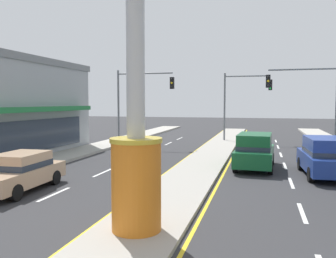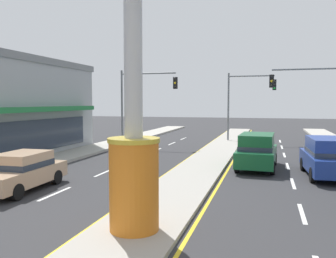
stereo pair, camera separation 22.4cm
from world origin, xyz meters
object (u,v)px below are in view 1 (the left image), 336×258
object	(u,v)px
district_sign	(136,97)
suv_near_right_lane	(325,156)
traffic_light_right_side	(310,93)
sedan_mid_left_lane	(20,171)
traffic_light_left_side	(138,94)
suv_near_left_lane	(255,150)
traffic_light_median_far	(241,95)

from	to	relation	value
district_sign	suv_near_right_lane	bearing A→B (deg)	56.61
suv_near_right_lane	traffic_light_right_side	bearing A→B (deg)	88.11
suv_near_right_lane	sedan_mid_left_lane	bearing A→B (deg)	-153.94
traffic_light_left_side	suv_near_left_lane	size ratio (longest dim) A/B	1.32
traffic_light_right_side	suv_near_left_lane	size ratio (longest dim) A/B	1.32
traffic_light_right_side	traffic_light_median_far	distance (m)	7.59
traffic_light_left_side	sedan_mid_left_lane	size ratio (longest dim) A/B	1.42
traffic_light_median_far	district_sign	bearing A→B (deg)	-93.54
traffic_light_median_far	sedan_mid_left_lane	distance (m)	21.96
traffic_light_median_far	sedan_mid_left_lane	world-z (taller)	traffic_light_median_far
district_sign	suv_near_left_lane	bearing A→B (deg)	74.87
traffic_light_left_side	suv_near_left_lane	distance (m)	12.64
district_sign	traffic_light_median_far	xyz separation A→B (m)	(1.46, 23.64, 0.47)
traffic_light_median_far	suv_near_left_lane	size ratio (longest dim) A/B	1.32
district_sign	traffic_light_median_far	world-z (taller)	district_sign
suv_near_left_lane	sedan_mid_left_lane	bearing A→B (deg)	-140.99
traffic_light_left_side	traffic_light_right_side	bearing A→B (deg)	-2.52
district_sign	traffic_light_right_side	xyz separation A→B (m)	(6.49, 17.96, 0.53)
district_sign	sedan_mid_left_lane	world-z (taller)	district_sign
sedan_mid_left_lane	traffic_light_right_side	bearing A→B (deg)	49.00
traffic_light_median_far	traffic_light_right_side	bearing A→B (deg)	-48.49
suv_near_right_lane	suv_near_left_lane	bearing A→B (deg)	158.42
traffic_light_left_side	district_sign	bearing A→B (deg)	-70.70
traffic_light_left_side	sedan_mid_left_lane	xyz separation A→B (m)	(0.28, -15.18, -3.46)
traffic_light_right_side	suv_near_right_lane	world-z (taller)	traffic_light_right_side
traffic_light_right_side	suv_near_left_lane	xyz separation A→B (m)	(-3.59, -7.23, -3.26)
suv_near_left_lane	sedan_mid_left_lane	distance (m)	11.72
district_sign	traffic_light_left_side	xyz separation A→B (m)	(-6.49, 18.53, 0.53)
district_sign	suv_near_left_lane	distance (m)	11.45
traffic_light_median_far	suv_near_left_lane	world-z (taller)	traffic_light_median_far
suv_near_left_lane	sedan_mid_left_lane	size ratio (longest dim) A/B	1.08
traffic_light_median_far	suv_near_right_lane	xyz separation A→B (m)	(4.75, -14.22, -3.21)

